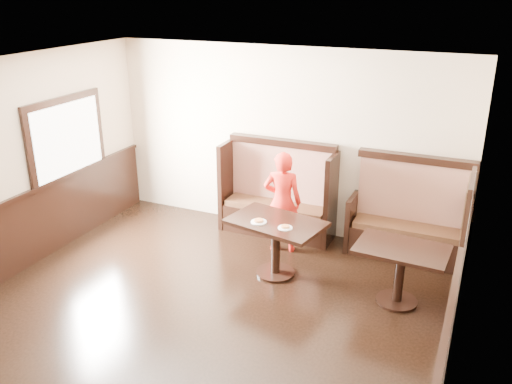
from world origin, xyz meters
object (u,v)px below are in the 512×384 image
Objects in this scene: booth_main at (278,200)px; booth_neighbor at (408,224)px; table_neighbor at (401,262)px; table_main at (276,234)px; child at (282,202)px.

booth_main and booth_neighbor have the same top height.
booth_neighbor is at bearing 98.19° from table_neighbor.
child is at bearing 115.82° from table_main.
child is (0.27, -0.54, 0.21)m from booth_main.
booth_neighbor is 1.12× the size of child.
booth_neighbor is at bearing -174.52° from child.
booth_main is 0.64m from child.
child is (-1.68, -0.54, 0.26)m from booth_neighbor.
booth_neighbor is (1.95, -0.00, -0.05)m from booth_main.
booth_neighbor is 1.50× the size of table_neighbor.
booth_main is 1.95m from booth_neighbor.
table_main is 1.61m from table_neighbor.
table_main is at bearing -69.98° from booth_main.
table_main is (0.45, -1.24, 0.06)m from booth_main.
booth_neighbor is at bearing -0.05° from booth_main.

